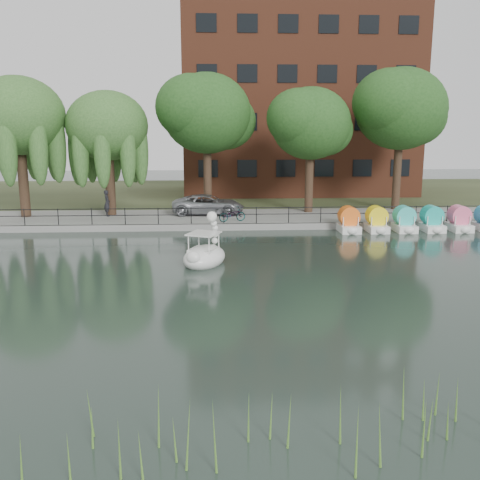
{
  "coord_description": "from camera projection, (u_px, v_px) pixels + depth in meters",
  "views": [
    {
      "loc": [
        -0.73,
        -19.07,
        6.19
      ],
      "look_at": [
        0.5,
        4.0,
        1.3
      ],
      "focal_mm": 40.0,
      "sensor_mm": 36.0,
      "label": 1
    }
  ],
  "objects": [
    {
      "name": "ground_plane",
      "position": [
        232.0,
        296.0,
        19.96
      ],
      "size": [
        120.0,
        120.0,
        0.0
      ],
      "primitive_type": "plane",
      "color": "#30423A"
    },
    {
      "name": "promenade",
      "position": [
        223.0,
        219.0,
        35.54
      ],
      "size": [
        40.0,
        6.0,
        0.4
      ],
      "primitive_type": "cube",
      "color": "gray",
      "rests_on": "ground_plane"
    },
    {
      "name": "kerb",
      "position": [
        224.0,
        227.0,
        32.66
      ],
      "size": [
        40.0,
        0.25,
        0.4
      ],
      "primitive_type": "cube",
      "color": "gray",
      "rests_on": "ground_plane"
    },
    {
      "name": "land_strip",
      "position": [
        220.0,
        194.0,
        49.23
      ],
      "size": [
        60.0,
        22.0,
        0.36
      ],
      "primitive_type": "cube",
      "color": "#47512D",
      "rests_on": "ground_plane"
    },
    {
      "name": "railing",
      "position": [
        224.0,
        211.0,
        32.66
      ],
      "size": [
        32.0,
        0.05,
        1.0
      ],
      "color": "black",
      "rests_on": "promenade"
    },
    {
      "name": "apartment_building",
      "position": [
        297.0,
        91.0,
        47.66
      ],
      "size": [
        20.0,
        10.07,
        18.0
      ],
      "color": "#4C1E16",
      "rests_on": "land_strip"
    },
    {
      "name": "willow_left",
      "position": [
        18.0,
        116.0,
        33.97
      ],
      "size": [
        5.88,
        5.88,
        9.01
      ],
      "color": "#473323",
      "rests_on": "promenade"
    },
    {
      "name": "willow_mid",
      "position": [
        107.0,
        126.0,
        34.88
      ],
      "size": [
        5.32,
        5.32,
        8.15
      ],
      "color": "#473323",
      "rests_on": "promenade"
    },
    {
      "name": "broadleaf_center",
      "position": [
        207.0,
        114.0,
        36.03
      ],
      "size": [
        6.0,
        6.0,
        9.25
      ],
      "color": "#473323",
      "rests_on": "promenade"
    },
    {
      "name": "broadleaf_right",
      "position": [
        311.0,
        124.0,
        36.04
      ],
      "size": [
        5.4,
        5.4,
        8.32
      ],
      "color": "#473323",
      "rests_on": "promenade"
    },
    {
      "name": "broadleaf_far",
      "position": [
        401.0,
        109.0,
        37.15
      ],
      "size": [
        6.3,
        6.3,
        9.71
      ],
      "color": "#473323",
      "rests_on": "promenade"
    },
    {
      "name": "minivan",
      "position": [
        208.0,
        203.0,
        36.02
      ],
      "size": [
        2.9,
        5.69,
        1.54
      ],
      "primitive_type": "imported",
      "rotation": [
        0.0,
        0.0,
        1.5
      ],
      "color": "gray",
      "rests_on": "promenade"
    },
    {
      "name": "bicycle",
      "position": [
        232.0,
        214.0,
        33.37
      ],
      "size": [
        1.07,
        1.82,
        1.0
      ],
      "primitive_type": "imported",
      "rotation": [
        0.0,
        0.0,
        1.86
      ],
      "color": "gray",
      "rests_on": "promenade"
    },
    {
      "name": "pedestrian",
      "position": [
        107.0,
        201.0,
        35.29
      ],
      "size": [
        0.72,
        0.84,
        1.98
      ],
      "primitive_type": "imported",
      "rotation": [
        0.0,
        0.0,
        1.97
      ],
      "color": "black",
      "rests_on": "promenade"
    },
    {
      "name": "swan_boat",
      "position": [
        205.0,
        253.0,
        24.61
      ],
      "size": [
        2.67,
        3.19,
        2.32
      ],
      "rotation": [
        0.0,
        0.0,
        -0.41
      ],
      "color": "white",
      "rests_on": "ground_plane"
    },
    {
      "name": "pedal_boat_row",
      "position": [
        418.0,
        221.0,
        32.33
      ],
      "size": [
        9.65,
        1.7,
        1.4
      ],
      "color": "white",
      "rests_on": "ground_plane"
    },
    {
      "name": "reed_bank",
      "position": [
        351.0,
        413.0,
        10.65
      ],
      "size": [
        24.0,
        2.4,
        1.2
      ],
      "color": "#669938",
      "rests_on": "ground_plane"
    }
  ]
}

